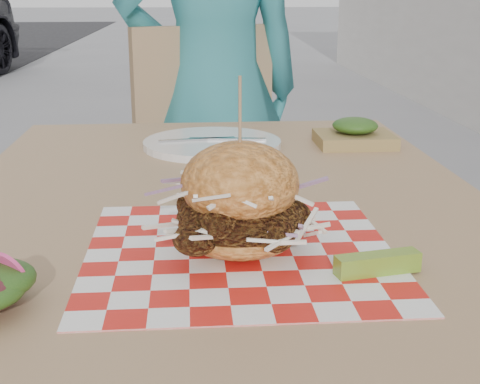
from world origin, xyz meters
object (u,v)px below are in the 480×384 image
at_px(diner, 214,92).
at_px(patio_table, 222,250).
at_px(sandwich, 240,205).
at_px(patio_chair, 194,172).

height_order(diner, patio_table, diner).
bearing_deg(sandwich, diner, 89.11).
bearing_deg(patio_table, sandwich, -86.66).
height_order(patio_table, patio_chair, patio_chair).
distance_m(diner, patio_chair, 0.24).
distance_m(diner, sandwich, 1.20).
height_order(patio_chair, sandwich, sandwich).
height_order(patio_table, sandwich, sandwich).
distance_m(patio_chair, sandwich, 1.13).
bearing_deg(patio_table, patio_chair, 92.13).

